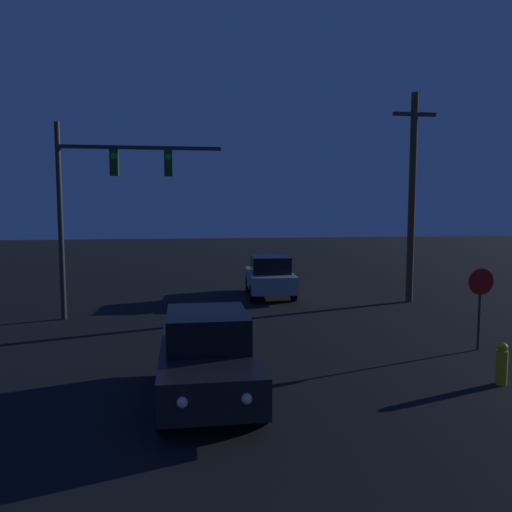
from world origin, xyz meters
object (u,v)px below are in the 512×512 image
object	(u,v)px
fire_hydrant	(502,364)
stop_sign	(480,293)
traffic_signal_mast	(102,189)
utility_pole	(412,195)
car_near	(208,356)
car_far	(270,276)

from	to	relation	value
fire_hydrant	stop_sign	bearing A→B (deg)	67.63
traffic_signal_mast	utility_pole	distance (m)	11.91
fire_hydrant	traffic_signal_mast	bearing A→B (deg)	140.18
car_near	fire_hydrant	size ratio (longest dim) A/B	4.44
traffic_signal_mast	stop_sign	distance (m)	12.29
traffic_signal_mast	utility_pole	bearing A→B (deg)	6.40
car_near	utility_pole	bearing A→B (deg)	-133.43
stop_sign	fire_hydrant	distance (m)	2.92
traffic_signal_mast	fire_hydrant	bearing A→B (deg)	-39.82
utility_pole	stop_sign	bearing A→B (deg)	-100.20
utility_pole	traffic_signal_mast	bearing A→B (deg)	-173.60
car_far	fire_hydrant	xyz separation A→B (m)	(3.16, -11.39, -0.42)
stop_sign	utility_pole	xyz separation A→B (m)	(1.23, 6.81, 2.78)
car_near	car_far	xyz separation A→B (m)	(3.22, 11.31, 0.00)
traffic_signal_mast	car_near	bearing A→B (deg)	-67.99
traffic_signal_mast	car_far	bearing A→B (deg)	27.94
stop_sign	utility_pole	world-z (taller)	utility_pole
car_far	utility_pole	world-z (taller)	utility_pole
car_far	traffic_signal_mast	world-z (taller)	traffic_signal_mast
car_far	utility_pole	bearing A→B (deg)	-17.36
car_near	traffic_signal_mast	world-z (taller)	traffic_signal_mast
car_near	car_far	world-z (taller)	same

